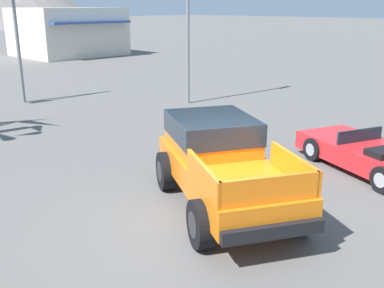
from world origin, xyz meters
The scene contains 4 objects.
ground_plane centered at (0.00, 0.00, 0.00)m, with size 320.00×320.00×0.00m, color #5B5956.
orange_pickup_truck centered at (0.54, 0.53, 1.06)m, with size 3.97×5.15×1.85m.
red_convertible_car centered at (4.93, -0.96, 0.43)m, with size 3.16×4.51×1.03m.
storefront_building centered at (14.67, 31.28, 2.05)m, with size 8.12×8.20×4.10m.
Camera 1 is at (-6.46, -5.63, 4.23)m, focal length 42.00 mm.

